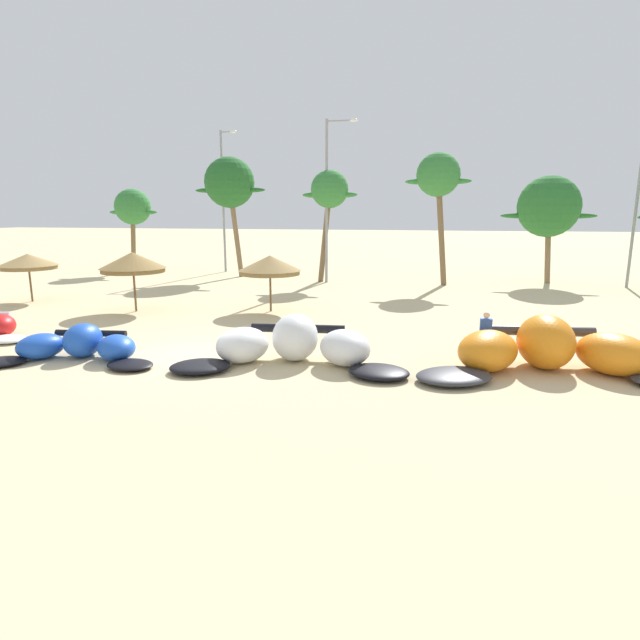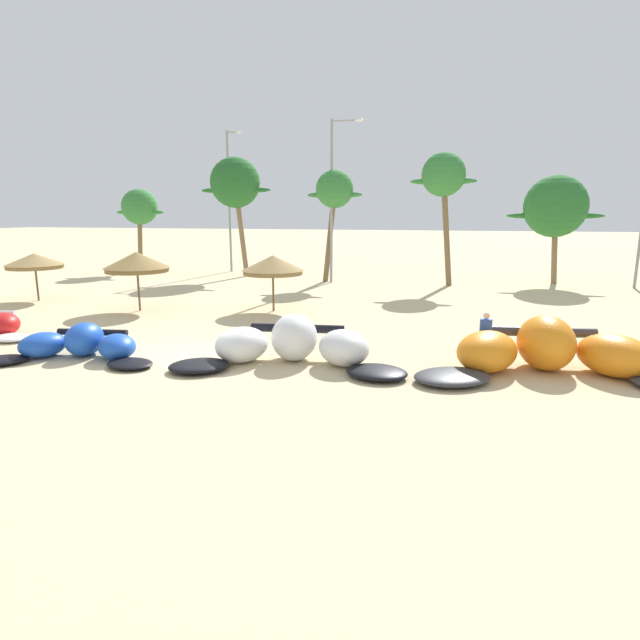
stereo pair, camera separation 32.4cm
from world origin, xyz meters
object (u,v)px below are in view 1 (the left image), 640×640
object	(u,v)px
person_near_kites	(485,337)
lamppost_west	(224,196)
kite_center	(550,351)
lamppost_west_center	(329,194)
beach_umbrella_near_van	(28,261)
beach_umbrella_near_palms	(270,265)
palm_leftmost	(133,208)
palm_center_right	(549,207)
palm_center_left	(438,177)
lamppost_east_center	(640,191)
kite_left_of_center	(293,346)
palm_left	(230,183)
beach_umbrella_middle	(133,262)
palm_left_of_gap	(329,192)
kite_left	(78,346)

from	to	relation	value
person_near_kites	lamppost_west	world-z (taller)	lamppost_west
kite_center	lamppost_west_center	xyz separation A→B (m)	(-10.75, 18.19, 5.25)
beach_umbrella_near_van	beach_umbrella_near_palms	distance (m)	13.31
palm_leftmost	kite_center	bearing A→B (deg)	-37.53
palm_center_right	beach_umbrella_near_van	bearing A→B (deg)	-152.74
beach_umbrella_near_palms	palm_center_left	xyz separation A→B (m)	(7.42, 11.33, 4.63)
palm_center_right	lamppost_east_center	size ratio (longest dim) A/B	0.65
kite_left_of_center	palm_center_right	world-z (taller)	palm_center_right
person_near_kites	palm_left	distance (m)	26.19
beach_umbrella_near_palms	palm_center_left	bearing A→B (deg)	56.80
person_near_kites	lamppost_east_center	size ratio (longest dim) A/B	0.15
beach_umbrella_middle	lamppost_west_center	bearing A→B (deg)	61.74
kite_left_of_center	lamppost_west	bearing A→B (deg)	118.06
palm_left_of_gap	beach_umbrella_near_palms	bearing A→B (deg)	-91.96
palm_center_left	kite_left	bearing A→B (deg)	-117.50
beach_umbrella_middle	kite_center	bearing A→B (deg)	-18.09
person_near_kites	palm_left_of_gap	distance (m)	20.64
lamppost_west_center	palm_center_left	bearing A→B (deg)	3.17
lamppost_east_center	palm_center_left	bearing A→B (deg)	-172.20
beach_umbrella_middle	lamppost_east_center	size ratio (longest dim) A/B	0.28
kite_center	person_near_kites	distance (m)	1.91
beach_umbrella_near_van	lamppost_east_center	size ratio (longest dim) A/B	0.27
kite_left	palm_left_of_gap	size ratio (longest dim) A/B	0.79
beach_umbrella_near_van	palm_leftmost	bearing A→B (deg)	100.96
kite_left_of_center	lamppost_west	distance (m)	27.27
palm_leftmost	palm_center_right	xyz separation A→B (m)	(30.55, 0.36, -0.00)
beach_umbrella_near_van	palm_center_right	bearing A→B (deg)	27.26
beach_umbrella_near_palms	palm_center_left	size ratio (longest dim) A/B	0.35
palm_left	palm_left_of_gap	size ratio (longest dim) A/B	1.16
lamppost_west	person_near_kites	bearing A→B (deg)	-50.14
person_near_kites	palm_left_of_gap	bearing A→B (deg)	116.75
beach_umbrella_near_van	palm_left_of_gap	world-z (taller)	palm_left_of_gap
kite_center	lamppost_west_center	size ratio (longest dim) A/B	0.80
person_near_kites	palm_center_left	world-z (taller)	palm_center_left
beach_umbrella_near_van	lamppost_west_center	xyz separation A→B (m)	(13.72, 11.30, 3.74)
lamppost_east_center	palm_center_right	bearing A→B (deg)	168.67
palm_left_of_gap	palm_center_right	bearing A→B (deg)	11.11
kite_left	palm_leftmost	world-z (taller)	palm_leftmost
beach_umbrella_near_van	kite_center	bearing A→B (deg)	-15.73
beach_umbrella_near_palms	palm_leftmost	world-z (taller)	palm_leftmost
beach_umbrella_near_van	palm_center_right	xyz separation A→B (m)	(27.84, 14.34, 2.88)
palm_left_of_gap	lamppost_west_center	world-z (taller)	lamppost_west_center
kite_left_of_center	palm_left_of_gap	bearing A→B (deg)	99.27
kite_left	lamppost_west_center	xyz separation A→B (m)	(3.75, 20.27, 5.45)
kite_left_of_center	lamppost_west_center	xyz separation A→B (m)	(-3.13, 19.12, 5.30)
beach_umbrella_near_palms	person_near_kites	distance (m)	11.56
kite_center	person_near_kites	world-z (taller)	kite_center
beach_umbrella_middle	palm_left_of_gap	xyz separation A→B (m)	(6.68, 12.75, 3.67)
palm_left_of_gap	palm_center_left	world-z (taller)	palm_center_left
beach_umbrella_near_van	palm_leftmost	world-z (taller)	palm_leftmost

